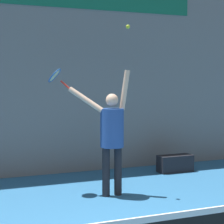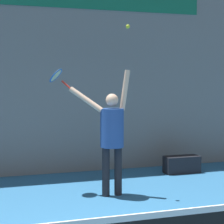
% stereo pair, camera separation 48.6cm
% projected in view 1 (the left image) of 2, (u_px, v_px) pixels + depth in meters
% --- Properties ---
extents(back_wall, '(18.00, 0.10, 5.00)m').
position_uv_depth(back_wall, '(49.00, 55.00, 8.37)').
color(back_wall, slate).
rests_on(back_wall, ground_plane).
extents(tennis_player, '(0.99, 0.62, 2.14)m').
position_uv_depth(tennis_player, '(112.00, 132.00, 6.85)').
color(tennis_player, black).
rests_on(tennis_player, ground_plane).
extents(tennis_racket, '(0.42, 0.37, 0.36)m').
position_uv_depth(tennis_racket, '(55.00, 76.00, 6.91)').
color(tennis_racket, red).
extents(tennis_ball, '(0.07, 0.07, 0.07)m').
position_uv_depth(tennis_ball, '(128.00, 27.00, 6.70)').
color(tennis_ball, '#CCDB2D').
extents(water_bottle, '(0.09, 0.09, 0.32)m').
position_uv_depth(water_bottle, '(168.00, 164.00, 8.86)').
color(water_bottle, silver).
rests_on(water_bottle, ground_plane).
extents(equipment_bag, '(0.76, 0.31, 0.36)m').
position_uv_depth(equipment_bag, '(175.00, 163.00, 8.73)').
color(equipment_bag, black).
rests_on(equipment_bag, ground_plane).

